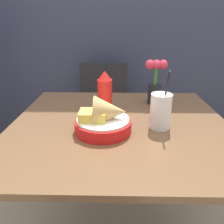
{
  "coord_description": "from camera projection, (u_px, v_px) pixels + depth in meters",
  "views": [
    {
      "loc": [
        -0.02,
        -0.87,
        1.16
      ],
      "look_at": [
        -0.03,
        -0.02,
        0.8
      ],
      "focal_mm": 35.0,
      "sensor_mm": 36.0,
      "label": 1
    }
  ],
  "objects": [
    {
      "name": "dining_table",
      "position": [
        120.0,
        144.0,
        1.01
      ],
      "size": [
        0.95,
        0.88,
        0.74
      ],
      "color": "brown",
      "rests_on": "ground_plane"
    },
    {
      "name": "flower_vase",
      "position": [
        155.0,
        83.0,
        1.15
      ],
      "size": [
        0.11,
        0.07,
        0.24
      ],
      "color": "black",
      "rests_on": "dining_table"
    },
    {
      "name": "wall_window",
      "position": [
        119.0,
        4.0,
        1.84
      ],
      "size": [
        7.0,
        0.06,
        2.6
      ],
      "color": "#2D334C",
      "rests_on": "ground_plane"
    },
    {
      "name": "drink_cup",
      "position": [
        160.0,
        112.0,
        0.89
      ],
      "size": [
        0.09,
        0.09,
        0.25
      ],
      "color": "silver",
      "rests_on": "dining_table"
    },
    {
      "name": "ketchup_bottle",
      "position": [
        105.0,
        93.0,
        1.04
      ],
      "size": [
        0.07,
        0.07,
        0.21
      ],
      "color": "red",
      "rests_on": "dining_table"
    },
    {
      "name": "chair_far_window",
      "position": [
        103.0,
        105.0,
        1.84
      ],
      "size": [
        0.4,
        0.4,
        0.84
      ],
      "color": "black",
      "rests_on": "ground_plane"
    },
    {
      "name": "food_basket",
      "position": [
        105.0,
        119.0,
        0.87
      ],
      "size": [
        0.23,
        0.23,
        0.15
      ],
      "color": "red",
      "rests_on": "dining_table"
    }
  ]
}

